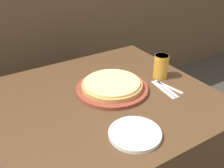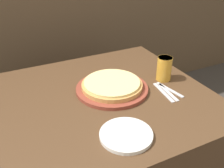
{
  "view_description": "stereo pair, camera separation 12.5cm",
  "coord_description": "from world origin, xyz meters",
  "px_view_note": "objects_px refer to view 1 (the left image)",
  "views": [
    {
      "loc": [
        -0.59,
        -1.03,
        1.47
      ],
      "look_at": [
        0.07,
        0.03,
        0.76
      ],
      "focal_mm": 42.0,
      "sensor_mm": 36.0,
      "label": 1
    },
    {
      "loc": [
        -0.48,
        -1.09,
        1.47
      ],
      "look_at": [
        0.07,
        0.03,
        0.76
      ],
      "focal_mm": 42.0,
      "sensor_mm": 36.0,
      "label": 2
    }
  ],
  "objects_px": {
    "dinner_plate": "(135,134)",
    "spoon": "(169,87)",
    "pizza_on_board": "(112,86)",
    "beer_glass": "(161,65)",
    "fork": "(163,90)",
    "dinner_knife": "(166,89)"
  },
  "relations": [
    {
      "from": "dinner_plate",
      "to": "spoon",
      "type": "distance_m",
      "value": 0.46
    },
    {
      "from": "dinner_plate",
      "to": "spoon",
      "type": "xyz_separation_m",
      "value": [
        0.41,
        0.22,
        -0.01
      ]
    },
    {
      "from": "pizza_on_board",
      "to": "beer_glass",
      "type": "xyz_separation_m",
      "value": [
        0.33,
        -0.02,
        0.05
      ]
    },
    {
      "from": "beer_glass",
      "to": "fork",
      "type": "height_order",
      "value": "beer_glass"
    },
    {
      "from": "fork",
      "to": "beer_glass",
      "type": "bearing_deg",
      "value": 54.79
    },
    {
      "from": "spoon",
      "to": "dinner_plate",
      "type": "bearing_deg",
      "value": -151.32
    },
    {
      "from": "dinner_knife",
      "to": "spoon",
      "type": "distance_m",
      "value": 0.03
    },
    {
      "from": "beer_glass",
      "to": "dinner_knife",
      "type": "height_order",
      "value": "beer_glass"
    },
    {
      "from": "fork",
      "to": "spoon",
      "type": "distance_m",
      "value": 0.05
    },
    {
      "from": "spoon",
      "to": "beer_glass",
      "type": "bearing_deg",
      "value": 72.41
    },
    {
      "from": "fork",
      "to": "pizza_on_board",
      "type": "bearing_deg",
      "value": 148.11
    },
    {
      "from": "pizza_on_board",
      "to": "spoon",
      "type": "relative_size",
      "value": 2.24
    },
    {
      "from": "dinner_plate",
      "to": "dinner_knife",
      "type": "distance_m",
      "value": 0.44
    },
    {
      "from": "dinner_knife",
      "to": "fork",
      "type": "bearing_deg",
      "value": 180.0
    },
    {
      "from": "dinner_plate",
      "to": "pizza_on_board",
      "type": "bearing_deg",
      "value": 72.59
    },
    {
      "from": "pizza_on_board",
      "to": "spoon",
      "type": "xyz_separation_m",
      "value": [
        0.29,
        -0.15,
        -0.02
      ]
    },
    {
      "from": "beer_glass",
      "to": "spoon",
      "type": "distance_m",
      "value": 0.15
    },
    {
      "from": "spoon",
      "to": "fork",
      "type": "bearing_deg",
      "value": 180.0
    },
    {
      "from": "fork",
      "to": "dinner_knife",
      "type": "height_order",
      "value": "same"
    },
    {
      "from": "dinner_plate",
      "to": "dinner_knife",
      "type": "height_order",
      "value": "dinner_plate"
    },
    {
      "from": "dinner_plate",
      "to": "beer_glass",
      "type": "bearing_deg",
      "value": 38.09
    },
    {
      "from": "dinner_plate",
      "to": "dinner_knife",
      "type": "xyz_separation_m",
      "value": [
        0.38,
        0.22,
        -0.01
      ]
    }
  ]
}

